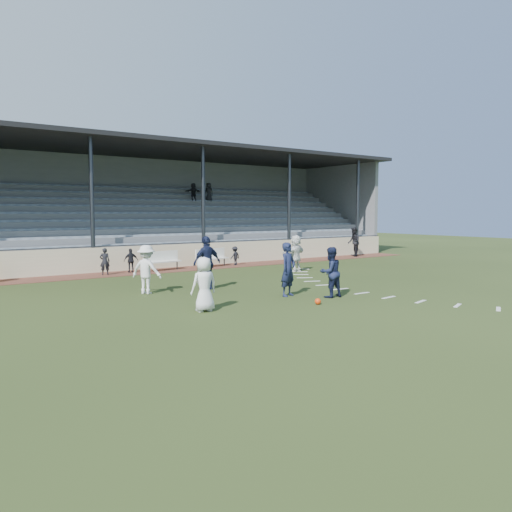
{
  "coord_description": "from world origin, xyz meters",
  "views": [
    {
      "loc": [
        -10.4,
        -12.11,
        2.87
      ],
      "look_at": [
        0.0,
        2.5,
        1.3
      ],
      "focal_mm": 35.0,
      "sensor_mm": 36.0,
      "label": 1
    }
  ],
  "objects_px": {
    "official": "(354,242)",
    "bench_left": "(162,259)",
    "player_white_lead": "(204,284)",
    "bench_right": "(211,256)",
    "football": "(318,301)",
    "player_navy_lead": "(288,269)"
  },
  "relations": [
    {
      "from": "official",
      "to": "bench_left",
      "type": "bearing_deg",
      "value": -56.56
    },
    {
      "from": "player_white_lead",
      "to": "official",
      "type": "distance_m",
      "value": 19.6
    },
    {
      "from": "bench_right",
      "to": "player_white_lead",
      "type": "relative_size",
      "value": 1.28
    },
    {
      "from": "bench_right",
      "to": "football",
      "type": "bearing_deg",
      "value": -115.03
    },
    {
      "from": "football",
      "to": "player_navy_lead",
      "type": "distance_m",
      "value": 1.97
    },
    {
      "from": "bench_right",
      "to": "official",
      "type": "bearing_deg",
      "value": -11.61
    },
    {
      "from": "football",
      "to": "player_white_lead",
      "type": "distance_m",
      "value": 3.67
    },
    {
      "from": "bench_left",
      "to": "official",
      "type": "relative_size",
      "value": 1.07
    },
    {
      "from": "bench_left",
      "to": "player_white_lead",
      "type": "height_order",
      "value": "player_white_lead"
    },
    {
      "from": "bench_right",
      "to": "player_white_lead",
      "type": "height_order",
      "value": "player_white_lead"
    },
    {
      "from": "player_white_lead",
      "to": "bench_left",
      "type": "bearing_deg",
      "value": -105.16
    },
    {
      "from": "player_navy_lead",
      "to": "official",
      "type": "xyz_separation_m",
      "value": [
        13.15,
        9.42,
        0.05
      ]
    },
    {
      "from": "bench_left",
      "to": "football",
      "type": "relative_size",
      "value": 10.39
    },
    {
      "from": "player_white_lead",
      "to": "player_navy_lead",
      "type": "xyz_separation_m",
      "value": [
        3.66,
        0.65,
        0.13
      ]
    },
    {
      "from": "bench_right",
      "to": "football",
      "type": "xyz_separation_m",
      "value": [
        -2.73,
        -11.24,
        -0.49
      ]
    },
    {
      "from": "bench_left",
      "to": "bench_right",
      "type": "height_order",
      "value": "same"
    },
    {
      "from": "football",
      "to": "player_navy_lead",
      "type": "height_order",
      "value": "player_navy_lead"
    },
    {
      "from": "bench_left",
      "to": "official",
      "type": "distance_m",
      "value": 13.5
    },
    {
      "from": "football",
      "to": "official",
      "type": "relative_size",
      "value": 0.1
    },
    {
      "from": "player_white_lead",
      "to": "player_navy_lead",
      "type": "height_order",
      "value": "player_navy_lead"
    },
    {
      "from": "bench_right",
      "to": "player_white_lead",
      "type": "xyz_separation_m",
      "value": [
        -6.15,
        -10.12,
        0.21
      ]
    },
    {
      "from": "official",
      "to": "football",
      "type": "bearing_deg",
      "value": -16.63
    }
  ]
}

